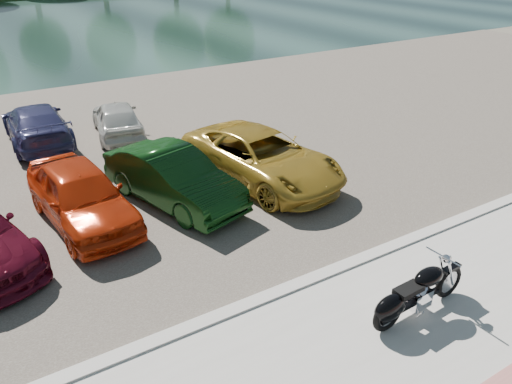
# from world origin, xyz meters

# --- Properties ---
(ground) EXTENTS (200.00, 200.00, 0.00)m
(ground) POSITION_xyz_m (0.00, 0.00, 0.00)
(ground) COLOR #595447
(ground) RESTS_ON ground
(promenade) EXTENTS (60.00, 6.00, 0.10)m
(promenade) POSITION_xyz_m (0.00, -1.00, 0.05)
(promenade) COLOR #AAA7A0
(promenade) RESTS_ON ground
(kerb) EXTENTS (60.00, 0.30, 0.14)m
(kerb) POSITION_xyz_m (0.00, 2.00, 0.07)
(kerb) COLOR #AAA7A0
(kerb) RESTS_ON ground
(parking_lot) EXTENTS (60.00, 18.00, 0.04)m
(parking_lot) POSITION_xyz_m (0.00, 11.00, 0.02)
(parking_lot) COLOR #453F37
(parking_lot) RESTS_ON ground
(river) EXTENTS (120.00, 40.00, 0.00)m
(river) POSITION_xyz_m (0.00, 40.00, 0.00)
(river) COLOR #192D29
(river) RESTS_ON ground
(motorcycle) EXTENTS (2.33, 0.75, 1.05)m
(motorcycle) POSITION_xyz_m (0.64, 0.19, 0.56)
(motorcycle) COLOR black
(motorcycle) RESTS_ON promenade
(car_4) EXTENTS (2.11, 4.39, 1.45)m
(car_4) POSITION_xyz_m (-3.44, 6.84, 0.76)
(car_4) COLOR #B92C0C
(car_4) RESTS_ON parking_lot
(car_5) EXTENTS (2.58, 4.53, 1.41)m
(car_5) POSITION_xyz_m (-1.15, 6.64, 0.75)
(car_5) COLOR black
(car_5) RESTS_ON parking_lot
(car_6) EXTENTS (3.26, 5.51, 1.44)m
(car_6) POSITION_xyz_m (1.48, 6.56, 0.76)
(car_6) COLOR #AB8627
(car_6) RESTS_ON parking_lot
(car_11) EXTENTS (1.95, 4.58, 1.32)m
(car_11) POSITION_xyz_m (-3.36, 12.99, 0.70)
(car_11) COLOR navy
(car_11) RESTS_ON parking_lot
(car_12) EXTENTS (2.09, 3.88, 1.25)m
(car_12) POSITION_xyz_m (-0.85, 12.24, 0.67)
(car_12) COLOR beige
(car_12) RESTS_ON parking_lot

